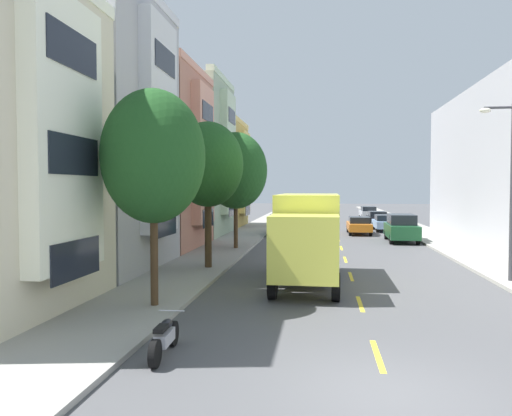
% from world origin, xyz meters
% --- Properties ---
extents(ground_plane, '(160.00, 160.00, 0.00)m').
position_xyz_m(ground_plane, '(0.00, 30.00, 0.00)').
color(ground_plane, '#4C4C4F').
extents(sidewalk_left, '(3.20, 120.00, 0.14)m').
position_xyz_m(sidewalk_left, '(-7.10, 28.00, 0.07)').
color(sidewalk_left, '#99968E').
rests_on(sidewalk_left, ground_plane).
extents(sidewalk_right, '(3.20, 120.00, 0.14)m').
position_xyz_m(sidewalk_right, '(7.10, 28.00, 0.07)').
color(sidewalk_right, '#99968E').
rests_on(sidewalk_right, ground_plane).
extents(lane_centerline_dashes, '(0.14, 47.20, 0.01)m').
position_xyz_m(lane_centerline_dashes, '(0.00, 24.50, 0.00)').
color(lane_centerline_dashes, yellow).
rests_on(lane_centerline_dashes, ground_plane).
extents(townhouse_second_dove_grey, '(14.56, 8.02, 12.53)m').
position_xyz_m(townhouse_second_dove_grey, '(-15.57, 12.09, 6.06)').
color(townhouse_second_dove_grey, '#A8A8AD').
rests_on(townhouse_second_dove_grey, ground_plane).
extents(townhouse_third_terracotta, '(11.18, 8.02, 11.16)m').
position_xyz_m(townhouse_third_terracotta, '(-13.88, 20.31, 5.38)').
color(townhouse_third_terracotta, '#B27560').
rests_on(townhouse_third_terracotta, ground_plane).
extents(townhouse_fourth_sage, '(12.32, 8.02, 12.35)m').
position_xyz_m(townhouse_fourth_sage, '(-14.45, 28.54, 5.97)').
color(townhouse_fourth_sage, '#99AD8E').
rests_on(townhouse_fourth_sage, ground_plane).
extents(townhouse_fifth_mustard, '(11.96, 8.02, 10.10)m').
position_xyz_m(townhouse_fifth_mustard, '(-14.27, 36.76, 4.85)').
color(townhouse_fifth_mustard, tan).
rests_on(townhouse_fifth_mustard, ground_plane).
extents(street_tree_nearest, '(3.19, 3.19, 6.67)m').
position_xyz_m(street_tree_nearest, '(-6.40, 5.42, 4.74)').
color(street_tree_nearest, '#47331E').
rests_on(street_tree_nearest, sidewalk_left).
extents(street_tree_second, '(3.23, 3.23, 6.65)m').
position_xyz_m(street_tree_second, '(-6.40, 12.80, 4.82)').
color(street_tree_second, '#47331E').
rests_on(street_tree_second, sidewalk_left).
extents(street_tree_third, '(3.81, 3.81, 7.00)m').
position_xyz_m(street_tree_third, '(-6.40, 20.18, 4.81)').
color(street_tree_third, '#47331E').
rests_on(street_tree_third, sidewalk_left).
extents(street_lamp, '(1.35, 0.28, 6.90)m').
position_xyz_m(street_lamp, '(5.95, 11.12, 4.13)').
color(street_lamp, '#38383D').
rests_on(street_lamp, sidewalk_right).
extents(delivery_box_truck, '(2.50, 7.44, 3.51)m').
position_xyz_m(delivery_box_truck, '(-1.80, 10.33, 1.96)').
color(delivery_box_truck, '#D8D84C').
rests_on(delivery_box_truck, ground_plane).
extents(parked_pickup_teal, '(2.02, 5.31, 1.73)m').
position_xyz_m(parked_pickup_teal, '(-4.28, 29.94, 0.83)').
color(parked_pickup_teal, '#195B60').
rests_on(parked_pickup_teal, ground_plane).
extents(parked_sedan_charcoal, '(1.86, 4.52, 1.43)m').
position_xyz_m(parked_sedan_charcoal, '(-4.46, 37.85, 0.75)').
color(parked_sedan_charcoal, '#333338').
rests_on(parked_sedan_charcoal, ground_plane).
extents(parked_wagon_silver, '(1.90, 4.73, 1.50)m').
position_xyz_m(parked_wagon_silver, '(4.45, 52.50, 0.80)').
color(parked_wagon_silver, '#B2B5BA').
rests_on(parked_wagon_silver, ground_plane).
extents(parked_suv_white, '(1.98, 4.81, 1.93)m').
position_xyz_m(parked_suv_white, '(-4.46, 47.20, 0.99)').
color(parked_suv_white, silver).
rests_on(parked_suv_white, ground_plane).
extents(parked_suv_forest, '(2.06, 4.84, 1.93)m').
position_xyz_m(parked_suv_forest, '(4.30, 26.16, 0.99)').
color(parked_suv_forest, '#194C28').
rests_on(parked_suv_forest, ground_plane).
extents(parked_sedan_black, '(1.81, 4.50, 1.43)m').
position_xyz_m(parked_sedan_black, '(4.30, 41.24, 0.75)').
color(parked_sedan_black, black).
rests_on(parked_sedan_black, ground_plane).
extents(parked_sedan_sky, '(1.81, 4.51, 1.43)m').
position_xyz_m(parked_sedan_sky, '(4.24, 34.76, 0.75)').
color(parked_sedan_sky, '#7A9EC6').
rests_on(parked_sedan_sky, ground_plane).
extents(moving_orange_sedan, '(1.80, 4.50, 1.43)m').
position_xyz_m(moving_orange_sedan, '(1.80, 31.60, 0.75)').
color(moving_orange_sedan, orange).
rests_on(moving_orange_sedan, ground_plane).
extents(parked_motorcycle, '(0.62, 2.05, 0.90)m').
position_xyz_m(parked_motorcycle, '(-4.75, 1.34, 0.41)').
color(parked_motorcycle, black).
rests_on(parked_motorcycle, ground_plane).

